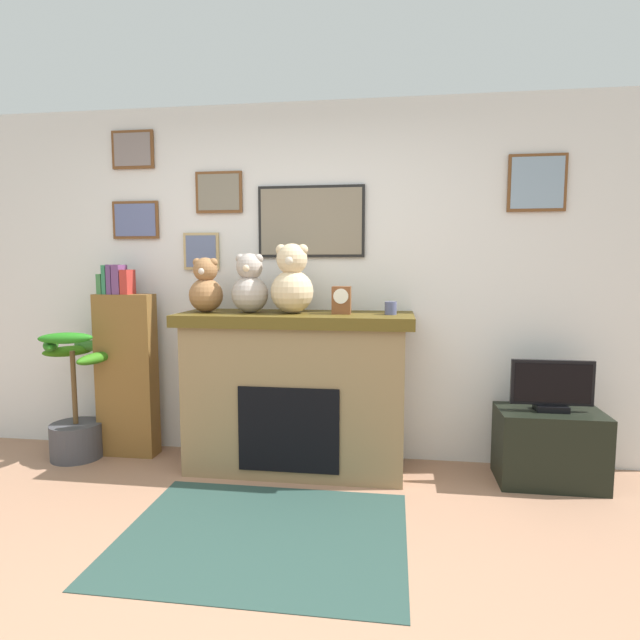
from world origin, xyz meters
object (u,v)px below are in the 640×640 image
at_px(tv_stand, 549,447).
at_px(potted_plant, 76,414).
at_px(mantel_clock, 341,300).
at_px(candle_jar, 391,308).
at_px(teddy_bear_grey, 206,288).
at_px(bookshelf, 126,369).
at_px(teddy_bear_cream, 250,286).
at_px(fireplace, 296,391).
at_px(teddy_bear_tan, 292,282).
at_px(television, 552,387).

bearing_deg(tv_stand, potted_plant, -179.61).
bearing_deg(mantel_clock, potted_plant, -179.27).
relative_size(candle_jar, teddy_bear_grey, 0.23).
height_order(bookshelf, tv_stand, bookshelf).
xyz_separation_m(bookshelf, teddy_bear_cream, (0.99, -0.10, 0.63)).
bearing_deg(tv_stand, fireplace, 179.28).
bearing_deg(teddy_bear_cream, teddy_bear_grey, 179.99).
distance_m(bookshelf, mantel_clock, 1.72).
bearing_deg(potted_plant, bookshelf, 19.60).
relative_size(fireplace, teddy_bear_tan, 3.38).
distance_m(television, candle_jar, 1.16).
distance_m(bookshelf, television, 3.01).
relative_size(bookshelf, teddy_bear_tan, 3.02).
xyz_separation_m(potted_plant, teddy_bear_tan, (1.63, 0.03, 0.99)).
bearing_deg(teddy_bear_tan, mantel_clock, -0.12).
height_order(teddy_bear_grey, teddy_bear_cream, teddy_bear_cream).
bearing_deg(potted_plant, teddy_bear_grey, 1.46).
xyz_separation_m(tv_stand, teddy_bear_grey, (-2.33, 0.00, 1.03)).
bearing_deg(bookshelf, teddy_bear_cream, -5.58).
xyz_separation_m(fireplace, candle_jar, (0.65, -0.02, 0.59)).
height_order(tv_stand, teddy_bear_grey, teddy_bear_grey).
xyz_separation_m(tv_stand, teddy_bear_tan, (-1.72, 0.00, 1.08)).
height_order(bookshelf, teddy_bear_grey, teddy_bear_grey).
relative_size(bookshelf, television, 2.79).
bearing_deg(tv_stand, bookshelf, 178.10).
xyz_separation_m(television, teddy_bear_grey, (-2.33, 0.00, 0.63)).
distance_m(television, teddy_bear_grey, 2.42).
bearing_deg(teddy_bear_cream, potted_plant, -178.89).
bearing_deg(tv_stand, teddy_bear_cream, 179.91).
bearing_deg(mantel_clock, tv_stand, -0.09).
xyz_separation_m(teddy_bear_cream, teddy_bear_tan, (0.30, -0.00, 0.03)).
distance_m(fireplace, teddy_bear_cream, 0.80).
relative_size(fireplace, mantel_clock, 8.64).
xyz_separation_m(fireplace, bookshelf, (-1.31, 0.08, 0.10)).
height_order(television, teddy_bear_tan, teddy_bear_tan).
bearing_deg(bookshelf, fireplace, -3.43).
xyz_separation_m(potted_plant, television, (3.35, 0.02, 0.31)).
distance_m(bookshelf, teddy_bear_cream, 1.18).
distance_m(fireplace, bookshelf, 1.32).
height_order(candle_jar, mantel_clock, mantel_clock).
bearing_deg(teddy_bear_grey, teddy_bear_tan, -0.01).
distance_m(fireplace, tv_stand, 1.73).
relative_size(fireplace, bookshelf, 1.12).
bearing_deg(candle_jar, bookshelf, 177.19).
distance_m(mantel_clock, teddy_bear_grey, 0.96).
bearing_deg(teddy_bear_grey, fireplace, 1.63).
height_order(tv_stand, teddy_bear_tan, teddy_bear_tan).
distance_m(television, teddy_bear_cream, 2.12).
relative_size(bookshelf, mantel_clock, 7.72).
distance_m(fireplace, teddy_bear_tan, 0.76).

